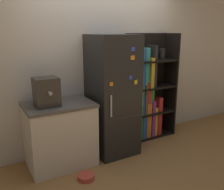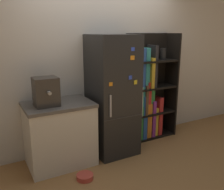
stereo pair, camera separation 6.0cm
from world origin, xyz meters
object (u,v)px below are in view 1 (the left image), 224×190
at_px(bookshelf, 146,95).
at_px(pet_bowl, 86,177).
at_px(refrigerator, 112,95).
at_px(espresso_machine, 46,92).

bearing_deg(bookshelf, pet_bowl, -154.00).
distance_m(bookshelf, pet_bowl, 1.75).
bearing_deg(bookshelf, refrigerator, -166.86).
relative_size(refrigerator, pet_bowl, 8.22).
xyz_separation_m(refrigerator, espresso_machine, (-0.97, -0.04, 0.18)).
bearing_deg(espresso_machine, refrigerator, 2.14).
distance_m(refrigerator, espresso_machine, 0.99).
bearing_deg(refrigerator, pet_bowl, -142.42).
relative_size(refrigerator, espresso_machine, 4.80).
bearing_deg(espresso_machine, bookshelf, 7.01).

